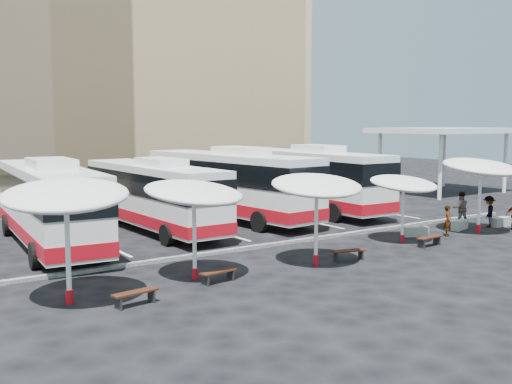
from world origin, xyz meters
TOP-DOWN VIEW (x-y plane):
  - ground at (0.00, 0.00)m, footprint 120.00×120.00m
  - sandstone_building at (0.00, 31.87)m, footprint 42.00×18.25m
  - service_canopy at (24.00, 10.00)m, footprint 10.00×8.00m
  - curb_divider at (0.00, 0.50)m, footprint 34.00×0.25m
  - bay_lines at (0.00, 8.00)m, footprint 24.15×12.00m
  - bus_0 at (-8.19, 6.27)m, footprint 3.77×12.97m
  - bus_1 at (-2.55, 7.33)m, footprint 2.99×12.13m
  - bus_2 at (2.69, 8.28)m, footprint 4.11×13.63m
  - bus_3 at (8.50, 8.23)m, footprint 3.38×13.44m
  - sunshade_0 at (-10.15, -3.03)m, footprint 5.01×5.04m
  - sunshade_1 at (-5.53, -2.64)m, footprint 4.38×4.41m
  - sunshade_2 at (-0.55, -3.44)m, footprint 4.39×4.43m
  - sunshade_3 at (5.78, -2.21)m, footprint 3.22×3.26m
  - sunshade_4 at (10.80, -2.79)m, footprint 3.98×4.03m
  - wood_bench_0 at (-8.55, -4.35)m, footprint 1.51×0.60m
  - wood_bench_1 at (-5.07, -3.52)m, footprint 1.43×0.54m
  - wood_bench_2 at (1.08, -3.58)m, footprint 1.49×0.72m
  - wood_bench_3 at (6.06, -3.58)m, footprint 1.49×0.51m
  - conc_bench_0 at (7.47, -1.56)m, footprint 1.31×0.84m
  - conc_bench_1 at (10.85, -1.62)m, footprint 1.36×0.76m
  - conc_bench_2 at (13.54, -2.26)m, footprint 1.32×0.46m
  - passenger_0 at (8.80, -2.45)m, footprint 0.66×0.65m
  - passenger_1 at (12.20, -0.69)m, footprint 1.13×1.09m
  - passenger_3 at (12.72, -2.03)m, footprint 1.27×1.08m

SIDE VIEW (x-z plane):
  - ground at x=0.00m, z-range 0.00..0.00m
  - bay_lines at x=0.00m, z-range 0.00..0.01m
  - curb_divider at x=0.00m, z-range 0.00..0.15m
  - conc_bench_0 at x=7.47m, z-range 0.00..0.47m
  - conc_bench_1 at x=10.85m, z-range 0.00..0.49m
  - conc_bench_2 at x=13.54m, z-range 0.00..0.49m
  - wood_bench_1 at x=-5.07m, z-range 0.11..0.54m
  - wood_bench_2 at x=1.08m, z-range 0.12..0.56m
  - wood_bench_0 at x=-8.55m, z-range 0.12..0.57m
  - wood_bench_3 at x=6.06m, z-range 0.12..0.57m
  - passenger_0 at x=8.80m, z-range 0.00..1.54m
  - passenger_3 at x=12.72m, z-range 0.00..1.70m
  - passenger_1 at x=12.20m, z-range 0.00..1.84m
  - bus_1 at x=-2.55m, z-range 0.04..3.88m
  - bus_0 at x=-8.19m, z-range 0.04..4.10m
  - bus_3 at x=8.50m, z-range 0.05..4.29m
  - bus_2 at x=2.69m, z-range 0.05..4.30m
  - sunshade_3 at x=5.78m, z-range 1.14..4.40m
  - sunshade_1 at x=-5.53m, z-range 1.29..4.97m
  - sunshade_2 at x=-0.55m, z-range 1.30..5.01m
  - sunshade_4 at x=10.80m, z-range 1.38..5.34m
  - sunshade_0 at x=-10.15m, z-range 1.40..5.39m
  - service_canopy at x=24.00m, z-range 2.27..7.47m
  - sandstone_building at x=0.00m, z-range -2.17..27.43m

